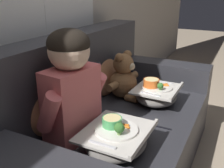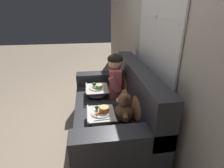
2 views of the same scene
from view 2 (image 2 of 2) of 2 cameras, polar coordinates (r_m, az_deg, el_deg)
ground_plane at (r=2.62m, az=-0.44°, el=-15.07°), size 14.00×14.00×0.00m
wall_back_with_window at (r=2.23m, az=15.07°, el=14.41°), size 8.00×0.08×2.60m
couch at (r=2.44m, az=1.32°, el=-8.78°), size 1.80×0.95×0.95m
throw_pillow_behind_child at (r=2.64m, az=4.70°, el=0.63°), size 0.40×0.19×0.41m
throw_pillow_behind_teddy at (r=2.05m, az=8.85°, el=-6.71°), size 0.40×0.19×0.41m
child_figure at (r=2.56m, az=1.01°, el=3.65°), size 0.46×0.24×0.63m
teddy_bear at (r=2.03m, az=3.95°, el=-7.96°), size 0.39×0.28×0.36m
lap_tray_child at (r=2.64m, az=-4.89°, el=-2.34°), size 0.38×0.33×0.20m
lap_tray_teddy at (r=2.04m, az=-3.60°, el=-10.53°), size 0.35×0.31×0.19m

